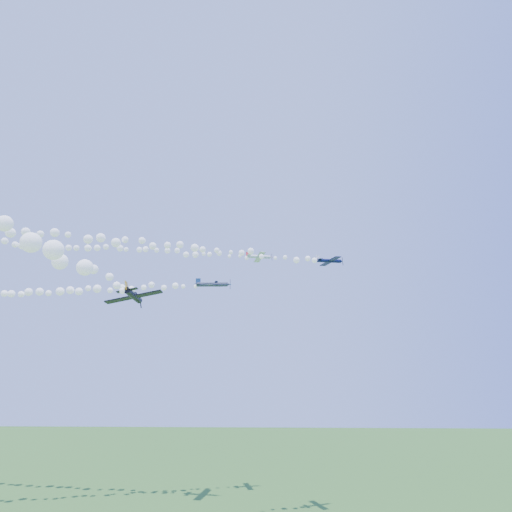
{
  "coord_description": "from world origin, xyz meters",
  "views": [
    {
      "loc": [
        6.65,
        -84.56,
        25.13
      ],
      "look_at": [
        3.88,
        -6.27,
        46.42
      ],
      "focal_mm": 30.0,
      "sensor_mm": 36.0,
      "label": 1
    }
  ],
  "objects_px": {
    "plane_navy": "(330,261)",
    "plane_grey": "(213,284)",
    "plane_white": "(259,257)",
    "plane_black": "(134,296)"
  },
  "relations": [
    {
      "from": "plane_navy",
      "to": "plane_grey",
      "type": "bearing_deg",
      "value": 140.61
    },
    {
      "from": "plane_navy",
      "to": "plane_white",
      "type": "bearing_deg",
      "value": 116.35
    },
    {
      "from": "plane_navy",
      "to": "plane_black",
      "type": "relative_size",
      "value": 1.01
    },
    {
      "from": "plane_white",
      "to": "plane_navy",
      "type": "distance_m",
      "value": 19.39
    },
    {
      "from": "plane_white",
      "to": "plane_grey",
      "type": "bearing_deg",
      "value": -167.38
    },
    {
      "from": "plane_navy",
      "to": "plane_grey",
      "type": "height_order",
      "value": "plane_navy"
    },
    {
      "from": "plane_grey",
      "to": "plane_white",
      "type": "bearing_deg",
      "value": 36.43
    },
    {
      "from": "plane_white",
      "to": "plane_navy",
      "type": "xyz_separation_m",
      "value": [
        14.2,
        -12.46,
        -4.35
      ]
    },
    {
      "from": "plane_navy",
      "to": "plane_black",
      "type": "height_order",
      "value": "plane_navy"
    },
    {
      "from": "plane_white",
      "to": "plane_navy",
      "type": "height_order",
      "value": "plane_white"
    }
  ]
}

